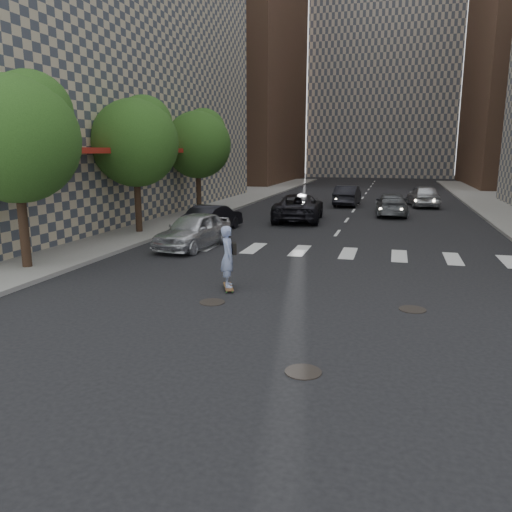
{
  "coord_description": "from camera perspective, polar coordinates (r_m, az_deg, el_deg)",
  "views": [
    {
      "loc": [
        2.67,
        -11.16,
        4.09
      ],
      "look_at": [
        -0.85,
        1.56,
        1.3
      ],
      "focal_mm": 35.0,
      "sensor_mm": 36.0,
      "label": 1
    }
  ],
  "objects": [
    {
      "name": "tower_left",
      "position": [
        71.72,
        -3.72,
        24.74
      ],
      "size": [
        18.0,
        24.0,
        40.0
      ],
      "primitive_type": "cube",
      "color": "brown",
      "rests_on": "ground"
    },
    {
      "name": "traffic_car_e",
      "position": [
        38.6,
        10.41,
        6.81
      ],
      "size": [
        1.79,
        4.7,
        1.53
      ],
      "primitive_type": "imported",
      "rotation": [
        0.0,
        0.0,
        3.11
      ],
      "color": "black",
      "rests_on": "ground"
    },
    {
      "name": "manhole_c",
      "position": [
        13.79,
        17.45,
        -5.84
      ],
      "size": [
        0.7,
        0.7,
        0.02
      ],
      "primitive_type": "cylinder",
      "color": "black",
      "rests_on": "ground"
    },
    {
      "name": "tree_a",
      "position": [
        18.75,
        -25.49,
        12.52
      ],
      "size": [
        4.2,
        4.2,
        6.6
      ],
      "color": "#382619",
      "rests_on": "sidewalk_left"
    },
    {
      "name": "tower_center",
      "position": [
        91.39,
        14.71,
        24.17
      ],
      "size": [
        22.0,
        20.0,
        48.0
      ],
      "primitive_type": "cube",
      "color": "#ADA08E",
      "rests_on": "ground"
    },
    {
      "name": "sidewalk_left",
      "position": [
        35.8,
        -13.38,
        5.18
      ],
      "size": [
        13.0,
        80.0,
        0.15
      ],
      "primitive_type": "cube",
      "color": "gray",
      "rests_on": "ground"
    },
    {
      "name": "building_left",
      "position": [
        37.37,
        -21.49,
        24.15
      ],
      "size": [
        16.4,
        33.0,
        25.0
      ],
      "color": "tan",
      "rests_on": "ground"
    },
    {
      "name": "traffic_car_d",
      "position": [
        39.35,
        18.58,
        6.56
      ],
      "size": [
        2.48,
        4.99,
        1.64
      ],
      "primitive_type": "imported",
      "rotation": [
        0.0,
        0.0,
        3.26
      ],
      "color": "#B2B3B9",
      "rests_on": "ground"
    },
    {
      "name": "manhole_a",
      "position": [
        9.68,
        5.42,
        -13.04
      ],
      "size": [
        0.7,
        0.7,
        0.02
      ],
      "primitive_type": "cylinder",
      "color": "black",
      "rests_on": "ground"
    },
    {
      "name": "tree_c",
      "position": [
        32.64,
        -6.52,
        12.85
      ],
      "size": [
        4.2,
        4.2,
        6.6
      ],
      "color": "#382619",
      "rests_on": "sidewalk_left"
    },
    {
      "name": "tree_b",
      "position": [
        25.38,
        -13.43,
        12.88
      ],
      "size": [
        4.2,
        4.2,
        6.6
      ],
      "color": "#382619",
      "rests_on": "sidewalk_left"
    },
    {
      "name": "ground",
      "position": [
        12.18,
        1.9,
        -7.69
      ],
      "size": [
        160.0,
        160.0,
        0.0
      ],
      "primitive_type": "plane",
      "color": "black",
      "rests_on": "ground"
    },
    {
      "name": "traffic_car_b",
      "position": [
        33.33,
        15.21,
        5.69
      ],
      "size": [
        2.23,
        4.9,
        1.39
      ],
      "primitive_type": "imported",
      "rotation": [
        0.0,
        0.0,
        3.2
      ],
      "color": "#55585C",
      "rests_on": "ground"
    },
    {
      "name": "manhole_b",
      "position": [
        13.83,
        -5.03,
        -5.27
      ],
      "size": [
        0.7,
        0.7,
        0.02
      ],
      "primitive_type": "cylinder",
      "color": "black",
      "rests_on": "ground"
    },
    {
      "name": "traffic_car_c",
      "position": [
        29.84,
        4.9,
        5.56
      ],
      "size": [
        3.07,
        5.9,
        1.59
      ],
      "primitive_type": "imported",
      "rotation": [
        0.0,
        0.0,
        3.22
      ],
      "color": "black",
      "rests_on": "ground"
    },
    {
      "name": "skateboarder",
      "position": [
        14.81,
        -3.2,
        -0.07
      ],
      "size": [
        0.67,
        0.99,
        1.93
      ],
      "rotation": [
        0.0,
        0.0,
        0.42
      ],
      "color": "brown",
      "rests_on": "ground"
    },
    {
      "name": "silver_sedan",
      "position": [
        21.48,
        -7.12,
        2.93
      ],
      "size": [
        2.38,
        4.66,
        1.52
      ],
      "primitive_type": "imported",
      "rotation": [
        0.0,
        0.0,
        -0.14
      ],
      "color": "silver",
      "rests_on": "ground"
    },
    {
      "name": "traffic_car_a",
      "position": [
        25.99,
        -4.88,
        4.37
      ],
      "size": [
        2.0,
        4.32,
        1.37
      ],
      "primitive_type": "imported",
      "rotation": [
        0.0,
        0.0,
        3.01
      ],
      "color": "black",
      "rests_on": "ground"
    }
  ]
}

